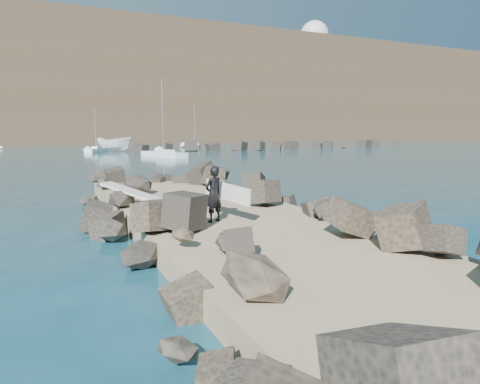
{
  "coord_description": "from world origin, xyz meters",
  "views": [
    {
      "loc": [
        -5.4,
        -12.71,
        3.35
      ],
      "look_at": [
        0.0,
        -1.0,
        1.5
      ],
      "focal_mm": 32.0,
      "sensor_mm": 36.0,
      "label": 1
    }
  ],
  "objects_px": {
    "boat_imported": "(114,144)",
    "surfer_with_board": "(216,194)",
    "surfboard_resting": "(131,195)",
    "radome": "(314,40)"
  },
  "relations": [
    {
      "from": "boat_imported",
      "to": "radome",
      "type": "xyz_separation_m",
      "value": [
        102.55,
        94.22,
        42.33
      ]
    },
    {
      "from": "surfboard_resting",
      "to": "boat_imported",
      "type": "height_order",
      "value": "boat_imported"
    },
    {
      "from": "boat_imported",
      "to": "surfer_with_board",
      "type": "distance_m",
      "value": 60.33
    },
    {
      "from": "surfboard_resting",
      "to": "boat_imported",
      "type": "xyz_separation_m",
      "value": [
        7.85,
        56.35,
        0.18
      ]
    },
    {
      "from": "surfer_with_board",
      "to": "radome",
      "type": "distance_m",
      "value": 193.25
    },
    {
      "from": "boat_imported",
      "to": "radome",
      "type": "relative_size",
      "value": 0.32
    },
    {
      "from": "surfer_with_board",
      "to": "radome",
      "type": "bearing_deg",
      "value": 54.87
    },
    {
      "from": "radome",
      "to": "surfer_with_board",
      "type": "bearing_deg",
      "value": -125.13
    },
    {
      "from": "surfboard_resting",
      "to": "radome",
      "type": "relative_size",
      "value": 0.12
    },
    {
      "from": "surfboard_resting",
      "to": "radome",
      "type": "distance_m",
      "value": 191.48
    }
  ]
}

